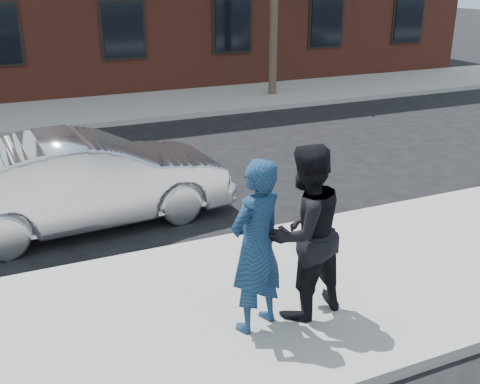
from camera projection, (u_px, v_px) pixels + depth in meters
name	position (u px, v px, depth m)	size (l,w,h in m)	color
ground	(342.00, 277.00, 7.67)	(100.00, 100.00, 0.00)	black
near_sidewalk	(353.00, 281.00, 7.43)	(50.00, 3.50, 0.15)	gray
near_curb	(289.00, 228.00, 8.96)	(50.00, 0.10, 0.15)	#999691
far_sidewalk	(138.00, 106.00, 17.23)	(50.00, 3.50, 0.15)	gray
far_curb	(154.00, 119.00, 15.69)	(50.00, 0.10, 0.15)	#999691
silver_sedan	(88.00, 180.00, 9.06)	(1.61, 4.60, 1.52)	#B7BABF
man_hoodie	(256.00, 247.00, 6.01)	(0.84, 0.70, 1.98)	navy
man_peacoat	(305.00, 232.00, 6.26)	(1.13, 0.96, 2.05)	black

